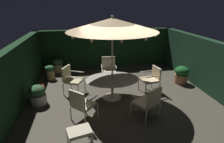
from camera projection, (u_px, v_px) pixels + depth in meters
ground_plane at (122, 101)px, 6.14m from camera, size 6.92×7.78×0.02m
hedge_backdrop_rear at (106, 48)px, 9.25m from camera, size 6.92×0.30×1.88m
hedge_backdrop_left at (11, 82)px, 5.28m from camera, size 0.30×7.78×1.88m
hedge_backdrop_right at (215, 69)px, 6.32m from camera, size 0.30×7.78×1.88m
patio_dining_table at (112, 82)px, 6.13m from camera, size 1.80×1.38×0.72m
patio_umbrella at (112, 25)px, 5.46m from camera, size 2.81×2.81×2.76m
patio_chair_north at (149, 101)px, 5.07m from camera, size 0.86×0.84×0.95m
patio_chair_northeast at (152, 77)px, 6.62m from camera, size 0.69×0.67×0.94m
patio_chair_east at (109, 68)px, 7.58m from camera, size 0.66×0.66×1.00m
patio_chair_southeast at (71, 78)px, 6.53m from camera, size 0.81×0.79×0.99m
patio_chair_south at (81, 103)px, 4.95m from camera, size 0.79×0.79×0.96m
ottoman_footrest at (79, 132)px, 4.12m from camera, size 0.61×0.51×0.42m
potted_plant_back_left at (58, 65)px, 8.60m from camera, size 0.47×0.47×0.66m
potted_plant_back_right at (38, 94)px, 5.86m from camera, size 0.52×0.52×0.65m
potted_plant_left_far at (181, 74)px, 7.40m from camera, size 0.55×0.55×0.72m
potted_plant_left_near at (50, 72)px, 7.80m from camera, size 0.39×0.37×0.61m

